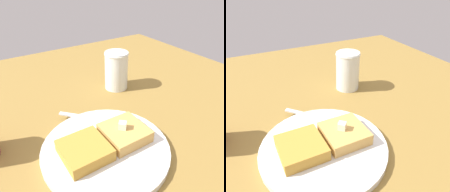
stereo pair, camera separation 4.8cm
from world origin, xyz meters
The scene contains 7 objects.
table_surface centered at (0.00, 0.00, 1.38)cm, with size 114.68×114.68×2.75cm, color olive.
plate centered at (-1.08, 1.78, 3.52)cm, with size 23.20×23.20×1.34cm.
toast_slice_left centered at (-5.26, 1.79, 5.25)cm, with size 7.70×7.88×2.31cm, color tan.
toast_slice_middle centered at (3.09, 1.77, 5.25)cm, with size 7.70×7.88×2.31cm, color #B68431.
butter_pat_primary centered at (-4.84, 1.70, 7.11)cm, with size 1.41×1.27×1.41cm, color #F4E8C9.
fork centered at (-3.97, -5.57, 4.27)cm, with size 11.91×12.72×0.36cm.
syrup_jar centered at (-16.54, -17.58, 7.36)cm, with size 6.47×6.47×10.28cm.
Camera 1 is at (13.98, 26.91, 32.26)cm, focal length 35.00 mm.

